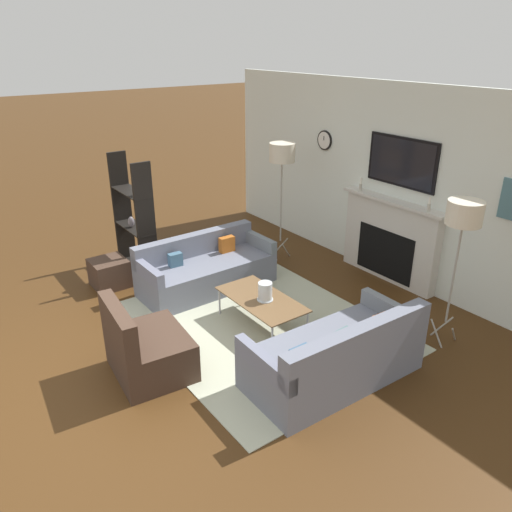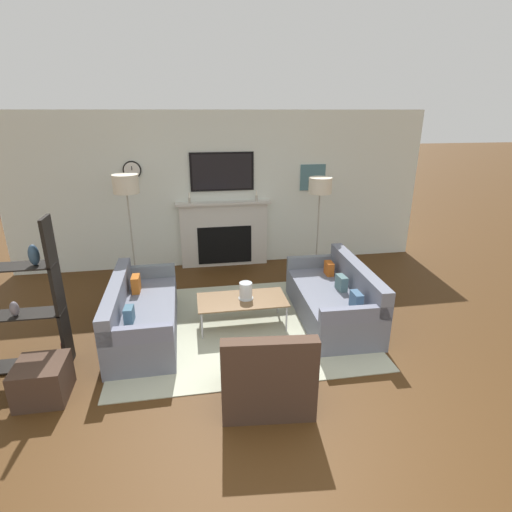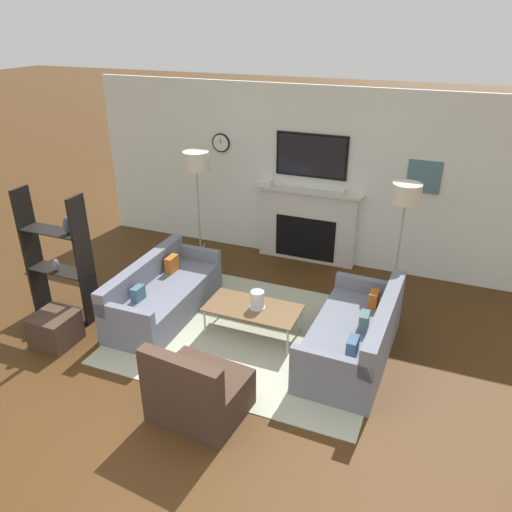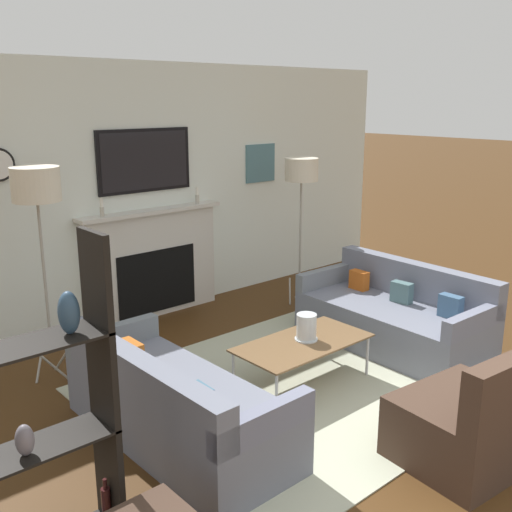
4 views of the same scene
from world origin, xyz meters
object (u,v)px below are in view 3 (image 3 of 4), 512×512
at_px(floor_lamp_right, 406,195).
at_px(shelf_unit, 59,259).
at_px(armchair, 197,392).
at_px(hurricane_candle, 257,301).
at_px(couch_right, 355,338).
at_px(ottoman, 55,329).
at_px(couch_left, 163,296).
at_px(coffee_table, 253,309).
at_px(floor_lamp_left, 196,163).

bearing_deg(floor_lamp_right, shelf_unit, -152.92).
distance_m(armchair, hurricane_candle, 1.52).
xyz_separation_m(couch_right, floor_lamp_right, (0.22, 1.51, 1.25)).
height_order(couch_right, ottoman, couch_right).
distance_m(couch_left, ottoman, 1.36).
height_order(hurricane_candle, ottoman, hurricane_candle).
height_order(couch_left, coffee_table, couch_left).
bearing_deg(floor_lamp_right, ottoman, -144.62).
bearing_deg(ottoman, couch_left, 51.35).
height_order(hurricane_candle, floor_lamp_right, floor_lamp_right).
distance_m(couch_right, floor_lamp_right, 1.97).
distance_m(coffee_table, floor_lamp_left, 2.48).
bearing_deg(armchair, floor_lamp_right, 64.16).
xyz_separation_m(floor_lamp_left, shelf_unit, (-0.92, -2.00, -0.83)).
bearing_deg(couch_left, couch_right, -0.05).
bearing_deg(coffee_table, couch_right, -0.36).
distance_m(couch_right, hurricane_candle, 1.23).
relative_size(armchair, ottoman, 1.97).
height_order(couch_right, floor_lamp_right, floor_lamp_right).
distance_m(armchair, ottoman, 2.21).
relative_size(couch_left, ottoman, 3.95).
height_order(couch_left, hurricane_candle, couch_left).
relative_size(couch_right, hurricane_candle, 8.17).
bearing_deg(floor_lamp_left, couch_right, -28.55).
bearing_deg(armchair, coffee_table, 91.31).
bearing_deg(hurricane_candle, ottoman, -153.67).
xyz_separation_m(coffee_table, ottoman, (-2.13, -1.06, -0.17)).
distance_m(couch_right, coffee_table, 1.26).
distance_m(couch_left, floor_lamp_left, 2.05).
xyz_separation_m(couch_left, armchair, (1.31, -1.49, 0.01)).
bearing_deg(couch_right, couch_left, 179.95).
bearing_deg(couch_right, shelf_unit, -172.38).
distance_m(hurricane_candle, floor_lamp_right, 2.31).
distance_m(couch_right, armchair, 1.93).
bearing_deg(coffee_table, floor_lamp_right, 45.30).
bearing_deg(shelf_unit, ottoman, -61.62).
height_order(couch_right, coffee_table, couch_right).
xyz_separation_m(armchair, hurricane_candle, (0.02, 1.51, 0.20)).
distance_m(armchair, coffee_table, 1.50).
relative_size(coffee_table, hurricane_candle, 5.17).
height_order(coffee_table, shelf_unit, shelf_unit).
bearing_deg(hurricane_candle, armchair, -90.68).
bearing_deg(coffee_table, hurricane_candle, 15.36).
bearing_deg(shelf_unit, couch_right, 7.62).
xyz_separation_m(armchair, shelf_unit, (-2.47, 0.99, 0.53)).
height_order(couch_right, shelf_unit, shelf_unit).
height_order(couch_right, floor_lamp_left, floor_lamp_left).
relative_size(floor_lamp_right, ottoman, 3.60).
bearing_deg(hurricane_candle, floor_lamp_left, 136.48).
xyz_separation_m(couch_right, ottoman, (-3.39, -1.06, -0.08)).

